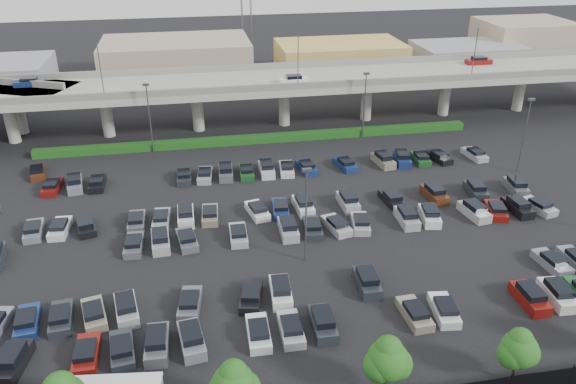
{
  "coord_description": "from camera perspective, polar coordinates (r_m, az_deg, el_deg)",
  "views": [
    {
      "loc": [
        -10.46,
        -54.69,
        32.04
      ],
      "look_at": [
        0.37,
        3.64,
        2.0
      ],
      "focal_mm": 35.0,
      "sensor_mm": 36.0,
      "label": 1
    }
  ],
  "objects": [
    {
      "name": "ground",
      "position": [
        64.24,
        0.27,
        -3.06
      ],
      "size": [
        280.0,
        280.0,
        0.0
      ],
      "primitive_type": "plane",
      "color": "black"
    },
    {
      "name": "tree_row",
      "position": [
        41.61,
        8.42,
        -16.78
      ],
      "size": [
        65.07,
        3.66,
        5.94
      ],
      "color": "#332316",
      "rests_on": "ground"
    },
    {
      "name": "hedge",
      "position": [
        86.32,
        -2.84,
        5.43
      ],
      "size": [
        66.0,
        1.6,
        1.1
      ],
      "primitive_type": "cube",
      "color": "#153C11",
      "rests_on": "ground"
    },
    {
      "name": "distant_buildings",
      "position": [
        122.05,
        0.57,
        13.45
      ],
      "size": [
        138.0,
        24.0,
        9.0
      ],
      "color": "gray",
      "rests_on": "ground"
    },
    {
      "name": "light_poles",
      "position": [
        62.61,
        -3.78,
        2.46
      ],
      "size": [
        66.9,
        48.38,
        10.3
      ],
      "color": "#454449",
      "rests_on": "ground"
    },
    {
      "name": "parked_cars",
      "position": [
        61.08,
        0.51,
        -4.09
      ],
      "size": [
        63.23,
        41.67,
        1.67
      ],
      "color": "slate",
      "rests_on": "ground"
    },
    {
      "name": "overpass",
      "position": [
        90.83,
        -3.7,
        10.78
      ],
      "size": [
        150.0,
        13.0,
        15.8
      ],
      "color": "gray",
      "rests_on": "ground"
    }
  ]
}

